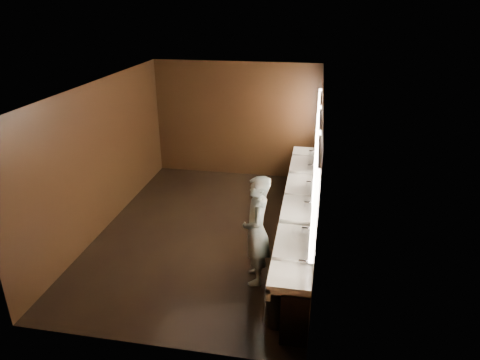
# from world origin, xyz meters

# --- Properties ---
(floor) EXTENTS (6.00, 6.00, 0.00)m
(floor) POSITION_xyz_m (0.00, 0.00, 0.00)
(floor) COLOR black
(floor) RESTS_ON ground
(ceiling) EXTENTS (4.00, 6.00, 0.02)m
(ceiling) POSITION_xyz_m (0.00, 0.00, 2.80)
(ceiling) COLOR #2D2D2B
(ceiling) RESTS_ON wall_back
(wall_back) EXTENTS (4.00, 0.02, 2.80)m
(wall_back) POSITION_xyz_m (0.00, 3.00, 1.40)
(wall_back) COLOR black
(wall_back) RESTS_ON floor
(wall_front) EXTENTS (4.00, 0.02, 2.80)m
(wall_front) POSITION_xyz_m (0.00, -3.00, 1.40)
(wall_front) COLOR black
(wall_front) RESTS_ON floor
(wall_left) EXTENTS (0.02, 6.00, 2.80)m
(wall_left) POSITION_xyz_m (-2.00, 0.00, 1.40)
(wall_left) COLOR black
(wall_left) RESTS_ON floor
(wall_right) EXTENTS (0.02, 6.00, 2.80)m
(wall_right) POSITION_xyz_m (2.00, 0.00, 1.40)
(wall_right) COLOR black
(wall_right) RESTS_ON floor
(sink_counter) EXTENTS (0.55, 5.40, 1.01)m
(sink_counter) POSITION_xyz_m (1.79, 0.00, 0.50)
(sink_counter) COLOR black
(sink_counter) RESTS_ON floor
(mirror_band) EXTENTS (0.06, 5.03, 1.15)m
(mirror_band) POSITION_xyz_m (1.98, -0.00, 1.75)
(mirror_band) COLOR #FFE7CD
(mirror_band) RESTS_ON wall_right
(person) EXTENTS (0.54, 0.71, 1.78)m
(person) POSITION_xyz_m (1.14, -1.35, 0.89)
(person) COLOR #83B6C4
(person) RESTS_ON floor
(trash_bin) EXTENTS (0.42, 0.42, 0.56)m
(trash_bin) POSITION_xyz_m (1.58, -2.27, 0.28)
(trash_bin) COLOR black
(trash_bin) RESTS_ON floor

